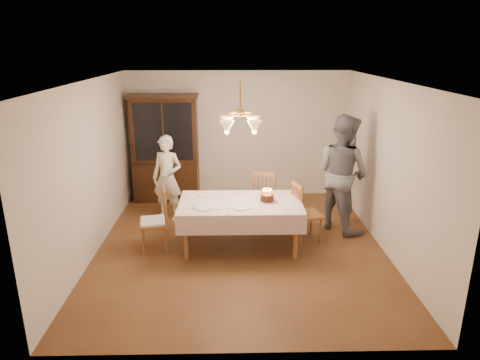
{
  "coord_description": "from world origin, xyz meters",
  "views": [
    {
      "loc": [
        -0.14,
        -6.23,
        3.1
      ],
      "look_at": [
        0.0,
        0.2,
        1.05
      ],
      "focal_mm": 32.0,
      "sensor_mm": 36.0,
      "label": 1
    }
  ],
  "objects_px": {
    "chair_far_side": "(267,199)",
    "elderly_woman": "(167,178)",
    "china_hutch": "(166,150)",
    "birthday_cake": "(267,198)",
    "dining_table": "(240,206)"
  },
  "relations": [
    {
      "from": "chair_far_side",
      "to": "elderly_woman",
      "type": "xyz_separation_m",
      "value": [
        -1.8,
        0.25,
        0.34
      ]
    },
    {
      "from": "china_hutch",
      "to": "birthday_cake",
      "type": "xyz_separation_m",
      "value": [
        1.88,
        -2.27,
        -0.22
      ]
    },
    {
      "from": "elderly_woman",
      "to": "birthday_cake",
      "type": "distance_m",
      "value": 2.1
    },
    {
      "from": "elderly_woman",
      "to": "china_hutch",
      "type": "bearing_deg",
      "value": 118.47
    },
    {
      "from": "dining_table",
      "to": "birthday_cake",
      "type": "relative_size",
      "value": 6.33
    },
    {
      "from": "elderly_woman",
      "to": "birthday_cake",
      "type": "height_order",
      "value": "elderly_woman"
    },
    {
      "from": "birthday_cake",
      "to": "elderly_woman",
      "type": "bearing_deg",
      "value": 144.79
    },
    {
      "from": "elderly_woman",
      "to": "chair_far_side",
      "type": "bearing_deg",
      "value": 11.58
    },
    {
      "from": "china_hutch",
      "to": "elderly_woman",
      "type": "distance_m",
      "value": 1.1
    },
    {
      "from": "china_hutch",
      "to": "birthday_cake",
      "type": "distance_m",
      "value": 2.96
    },
    {
      "from": "dining_table",
      "to": "chair_far_side",
      "type": "distance_m",
      "value": 1.1
    },
    {
      "from": "dining_table",
      "to": "elderly_woman",
      "type": "height_order",
      "value": "elderly_woman"
    },
    {
      "from": "dining_table",
      "to": "elderly_woman",
      "type": "xyz_separation_m",
      "value": [
        -1.3,
        1.2,
        0.1
      ]
    },
    {
      "from": "chair_far_side",
      "to": "birthday_cake",
      "type": "height_order",
      "value": "chair_far_side"
    },
    {
      "from": "dining_table",
      "to": "birthday_cake",
      "type": "distance_m",
      "value": 0.44
    }
  ]
}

